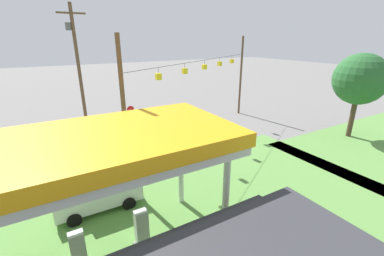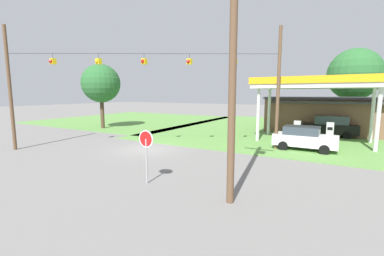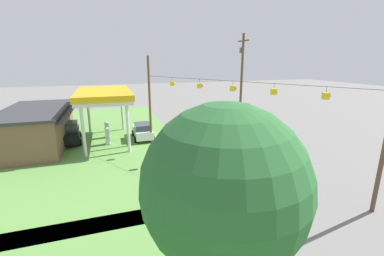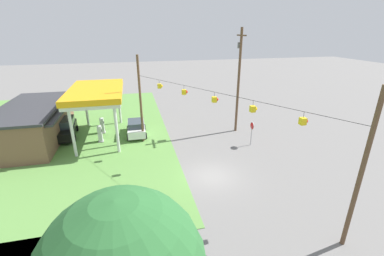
{
  "view_description": "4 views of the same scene",
  "coord_description": "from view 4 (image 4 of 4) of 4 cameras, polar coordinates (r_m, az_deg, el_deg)",
  "views": [
    {
      "loc": [
        11.93,
        18.28,
        8.67
      ],
      "look_at": [
        3.65,
        4.17,
        2.94
      ],
      "focal_mm": 24.0,
      "sensor_mm": 36.0,
      "label": 1
    },
    {
      "loc": [
        12.43,
        -14.59,
        4.16
      ],
      "look_at": [
        2.78,
        2.05,
        1.55
      ],
      "focal_mm": 24.0,
      "sensor_mm": 36.0,
      "label": 2
    },
    {
      "loc": [
        -17.57,
        9.08,
        8.5
      ],
      "look_at": [
        4.93,
        1.61,
        2.21
      ],
      "focal_mm": 24.0,
      "sensor_mm": 36.0,
      "label": 3
    },
    {
      "loc": [
        -17.18,
        5.73,
        11.21
      ],
      "look_at": [
        3.23,
        0.89,
        3.07
      ],
      "focal_mm": 24.0,
      "sensor_mm": 36.0,
      "label": 4
    }
  ],
  "objects": [
    {
      "name": "ground_plane",
      "position": [
        21.3,
        4.42,
        -10.62
      ],
      "size": [
        160.0,
        160.0,
        0.0
      ],
      "primitive_type": "plane",
      "color": "slate"
    },
    {
      "name": "gas_station_store",
      "position": [
        31.81,
        -31.72,
        0.94
      ],
      "size": [
        12.56,
        6.31,
        3.78
      ],
      "color": "brown",
      "rests_on": "ground"
    },
    {
      "name": "fuel_pump_near",
      "position": [
        28.61,
        -19.74,
        -1.33
      ],
      "size": [
        0.71,
        0.56,
        1.78
      ],
      "color": "gray",
      "rests_on": "ground"
    },
    {
      "name": "signal_span_gantry",
      "position": [
        19.16,
        4.87,
        2.05
      ],
      "size": [
        16.97,
        10.24,
        8.94
      ],
      "color": "brown",
      "rests_on": "ground"
    },
    {
      "name": "car_at_pumps_front",
      "position": [
        29.29,
        -12.28,
        0.12
      ],
      "size": [
        4.38,
        2.14,
        1.75
      ],
      "rotation": [
        0.0,
        0.0,
        -0.01
      ],
      "color": "white",
      "rests_on": "ground"
    },
    {
      "name": "car_at_pumps_rear",
      "position": [
        31.32,
        -26.26,
        -0.03
      ],
      "size": [
        5.34,
        2.45,
        2.04
      ],
      "rotation": [
        0.0,
        0.0,
        3.23
      ],
      "color": "black",
      "rests_on": "ground"
    },
    {
      "name": "utility_pole_main",
      "position": [
        29.01,
        10.34,
        11.16
      ],
      "size": [
        2.2,
        0.44,
        11.37
      ],
      "color": "brown",
      "rests_on": "ground"
    },
    {
      "name": "gas_station_canopy",
      "position": [
        28.62,
        -20.53,
        7.23
      ],
      "size": [
        9.89,
        5.28,
        5.48
      ],
      "color": "silver",
      "rests_on": "ground"
    },
    {
      "name": "grass_verge_station_corner",
      "position": [
        33.4,
        -30.6,
        -1.46
      ],
      "size": [
        36.0,
        28.0,
        0.04
      ],
      "primitive_type": "cube",
      "color": "#5B8E42",
      "rests_on": "ground"
    },
    {
      "name": "fuel_pump_far",
      "position": [
        30.98,
        -19.32,
        0.42
      ],
      "size": [
        0.71,
        0.56,
        1.78
      ],
      "color": "gray",
      "rests_on": "ground"
    },
    {
      "name": "stop_sign_roadside",
      "position": [
        26.53,
        13.17,
        -0.11
      ],
      "size": [
        0.8,
        0.08,
        2.5
      ],
      "rotation": [
        0.0,
        0.0,
        3.14
      ],
      "color": "#99999E",
      "rests_on": "ground"
    }
  ]
}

